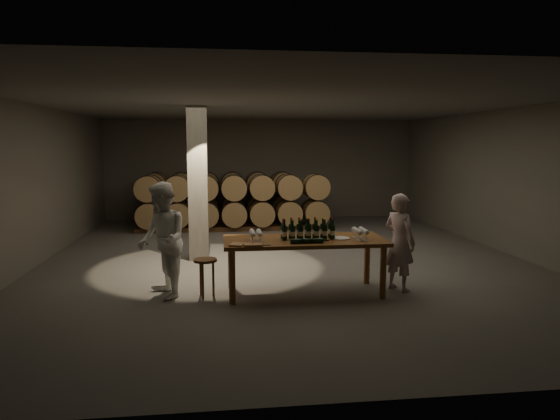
{
  "coord_description": "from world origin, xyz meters",
  "views": [
    {
      "loc": [
        -1.34,
        -10.31,
        2.41
      ],
      "look_at": [
        -0.15,
        -0.41,
        1.1
      ],
      "focal_mm": 32.0,
      "sensor_mm": 36.0,
      "label": 1
    }
  ],
  "objects": [
    {
      "name": "room",
      "position": [
        -1.8,
        0.2,
        1.6
      ],
      "size": [
        12.0,
        12.0,
        12.0
      ],
      "color": "#55524F",
      "rests_on": "ground"
    },
    {
      "name": "tasting_table",
      "position": [
        0.0,
        -2.5,
        0.8
      ],
      "size": [
        2.6,
        1.1,
        0.9
      ],
      "color": "brown",
      "rests_on": "ground"
    },
    {
      "name": "barrel_stack_back",
      "position": [
        -1.35,
        5.2,
        0.83
      ],
      "size": [
        4.7,
        0.95,
        1.57
      ],
      "color": "#54341C",
      "rests_on": "ground"
    },
    {
      "name": "barrel_stack_front",
      "position": [
        -0.96,
        3.8,
        0.83
      ],
      "size": [
        5.48,
        0.95,
        1.57
      ],
      "color": "#54341C",
      "rests_on": "ground"
    },
    {
      "name": "bottle_cluster",
      "position": [
        0.05,
        -2.5,
        1.02
      ],
      "size": [
        0.87,
        0.24,
        0.34
      ],
      "color": "black",
      "rests_on": "tasting_table"
    },
    {
      "name": "lying_bottles",
      "position": [
        -0.02,
        -2.86,
        0.94
      ],
      "size": [
        0.61,
        0.08,
        0.08
      ],
      "color": "black",
      "rests_on": "tasting_table"
    },
    {
      "name": "glass_cluster_left",
      "position": [
        -0.79,
        -2.58,
        1.02
      ],
      "size": [
        0.19,
        0.41,
        0.17
      ],
      "color": "silver",
      "rests_on": "tasting_table"
    },
    {
      "name": "glass_cluster_right",
      "position": [
        0.89,
        -2.61,
        1.03
      ],
      "size": [
        0.2,
        0.42,
        0.18
      ],
      "color": "silver",
      "rests_on": "tasting_table"
    },
    {
      "name": "plate",
      "position": [
        0.58,
        -2.55,
        0.91
      ],
      "size": [
        0.3,
        0.3,
        0.02
      ],
      "primitive_type": "cylinder",
      "color": "silver",
      "rests_on": "tasting_table"
    },
    {
      "name": "notebook_near",
      "position": [
        -0.86,
        -2.95,
        0.92
      ],
      "size": [
        0.28,
        0.22,
        0.03
      ],
      "primitive_type": "cube",
      "rotation": [
        0.0,
        0.0,
        0.02
      ],
      "color": "#946136",
      "rests_on": "tasting_table"
    },
    {
      "name": "notebook_corner",
      "position": [
        -1.1,
        -2.88,
        0.91
      ],
      "size": [
        0.26,
        0.3,
        0.02
      ],
      "primitive_type": "cube",
      "rotation": [
        0.0,
        0.0,
        -0.31
      ],
      "color": "#946136",
      "rests_on": "tasting_table"
    },
    {
      "name": "pen",
      "position": [
        -0.68,
        -2.95,
        0.91
      ],
      "size": [
        0.15,
        0.05,
        0.01
      ],
      "primitive_type": "cylinder",
      "rotation": [
        0.0,
        1.57,
        -0.24
      ],
      "color": "black",
      "rests_on": "tasting_table"
    },
    {
      "name": "stool",
      "position": [
        -1.59,
        -2.51,
        0.5
      ],
      "size": [
        0.37,
        0.37,
        0.62
      ],
      "rotation": [
        0.0,
        0.0,
        -0.34
      ],
      "color": "#54341C",
      "rests_on": "ground"
    },
    {
      "name": "person_man",
      "position": [
        1.6,
        -2.49,
        0.81
      ],
      "size": [
        0.63,
        0.71,
        1.62
      ],
      "primitive_type": "imported",
      "rotation": [
        0.0,
        0.0,
        2.1
      ],
      "color": "beige",
      "rests_on": "ground"
    },
    {
      "name": "person_woman",
      "position": [
        -2.26,
        -2.45,
        0.92
      ],
      "size": [
        0.98,
        1.09,
        1.84
      ],
      "primitive_type": "imported",
      "rotation": [
        0.0,
        0.0,
        -1.2
      ],
      "color": "white",
      "rests_on": "ground"
    }
  ]
}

